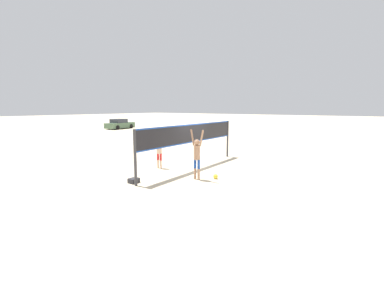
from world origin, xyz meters
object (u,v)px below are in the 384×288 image
Objects in this scene: gear_bag at (134,181)px; player_spiker at (197,153)px; volleyball_net at (192,137)px; volleyball at (216,176)px; player_blocker at (159,149)px; parked_car_near at (120,124)px.

player_spiker is at bearing -42.72° from gear_bag.
volleyball is (-1.08, -2.13, -1.57)m from volleyball_net.
gear_bag is at bearing 136.38° from volleyball.
volleyball is (0.02, -3.47, -0.92)m from player_blocker.
player_blocker is 0.41× the size of parked_car_near.
volleyball is at bearing -117.00° from volleyball_net.
player_spiker is 1.39m from volleyball.
volleyball_net is 37.49× the size of volleyball.
player_blocker is at bearing -131.18° from parked_car_near.
volleyball_net is 4.05m from gear_bag.
volleyball_net reaches higher than parked_car_near.
volleyball_net is at bearing -48.17° from player_spiker.
player_spiker is at bearing 133.47° from volleyball.
parked_car_near is at bearing 59.65° from volleyball_net.
parked_car_near is (15.02, 25.93, 0.56)m from volleyball.
parked_car_near is at bearing 53.00° from gear_bag.
volleyball_net is 1.66× the size of parked_car_near.
volleyball_net is 2.86m from volleyball.
player_spiker is at bearing -129.06° from parked_car_near.
volleyball_net is 2.30m from player_spiker.
player_spiker is (-1.68, -1.50, -0.48)m from volleyball_net.
gear_bag is 0.09× the size of parked_car_near.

